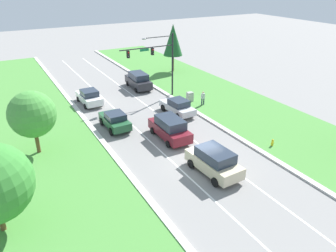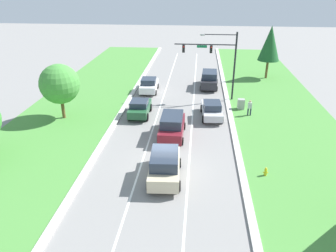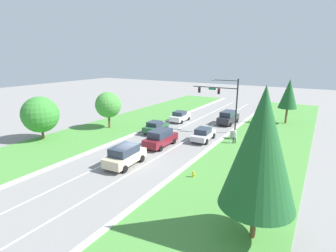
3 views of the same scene
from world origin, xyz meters
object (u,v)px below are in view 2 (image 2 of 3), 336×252
at_px(pedestrian, 250,107).
at_px(silver_sedan, 212,109).
at_px(conifer_near_right_tree, 270,43).
at_px(oak_near_left_tree, 60,84).
at_px(charcoal_suv, 209,79).
at_px(forest_sedan, 140,108).
at_px(white_sedan, 149,85).
at_px(burgundy_suv, 172,126).
at_px(utility_cabinet, 241,104).
at_px(champagne_suv, 165,165).
at_px(traffic_signal_mast, 218,56).
at_px(fire_hydrant, 266,172).

bearing_deg(pedestrian, silver_sedan, 14.61).
bearing_deg(silver_sedan, pedestrian, 7.58).
relative_size(conifer_near_right_tree, oak_near_left_tree, 1.30).
relative_size(charcoal_suv, forest_sedan, 1.18).
distance_m(white_sedan, pedestrian, 13.23).
height_order(burgundy_suv, silver_sedan, burgundy_suv).
height_order(charcoal_suv, white_sedan, charcoal_suv).
relative_size(utility_cabinet, conifer_near_right_tree, 0.16).
bearing_deg(white_sedan, utility_cabinet, -27.43).
relative_size(burgundy_suv, pedestrian, 2.98).
distance_m(burgundy_suv, conifer_near_right_tree, 23.06).
relative_size(champagne_suv, conifer_near_right_tree, 0.68).
height_order(white_sedan, conifer_near_right_tree, conifer_near_right_tree).
bearing_deg(forest_sedan, utility_cabinet, 13.54).
relative_size(white_sedan, champagne_suv, 0.93).
xyz_separation_m(traffic_signal_mast, fire_hydrant, (2.99, -15.98, -4.72)).
xyz_separation_m(white_sedan, fire_hydrant, (11.03, -18.08, -0.51)).
relative_size(traffic_signal_mast, conifer_near_right_tree, 1.07).
bearing_deg(forest_sedan, white_sedan, 90.72).
distance_m(traffic_signal_mast, fire_hydrant, 16.93).
height_order(forest_sedan, conifer_near_right_tree, conifer_near_right_tree).
distance_m(utility_cabinet, oak_near_left_tree, 18.60).
distance_m(utility_cabinet, pedestrian, 1.90).
relative_size(silver_sedan, utility_cabinet, 4.06).
bearing_deg(burgundy_suv, conifer_near_right_tree, 59.85).
xyz_separation_m(forest_sedan, oak_near_left_tree, (-7.45, -1.44, 2.70)).
relative_size(forest_sedan, utility_cabinet, 3.67).
relative_size(silver_sedan, forest_sedan, 1.11).
bearing_deg(white_sedan, burgundy_suv, -74.24).
height_order(traffic_signal_mast, forest_sedan, traffic_signal_mast).
distance_m(charcoal_suv, pedestrian, 10.16).
bearing_deg(utility_cabinet, forest_sedan, -165.54).
distance_m(white_sedan, utility_cabinet, 11.82).
bearing_deg(forest_sedan, charcoal_suv, 54.18).
bearing_deg(forest_sedan, fire_hydrant, -44.48).
distance_m(traffic_signal_mast, oak_near_left_tree, 16.92).
distance_m(charcoal_suv, champagne_suv, 21.82).
bearing_deg(charcoal_suv, white_sedan, -158.85).
xyz_separation_m(charcoal_suv, pedestrian, (3.89, -9.38, -0.11)).
distance_m(traffic_signal_mast, burgundy_suv, 11.70).
distance_m(silver_sedan, utility_cabinet, 4.04).
bearing_deg(utility_cabinet, pedestrian, -69.32).
relative_size(charcoal_suv, silver_sedan, 1.07).
bearing_deg(charcoal_suv, burgundy_suv, -101.12).
bearing_deg(pedestrian, conifer_near_right_tree, -102.61).
distance_m(silver_sedan, oak_near_left_tree, 15.05).
bearing_deg(charcoal_suv, utility_cabinet, -64.75).
height_order(charcoal_suv, pedestrian, charcoal_suv).
xyz_separation_m(forest_sedan, pedestrian, (11.10, 0.95, 0.07)).
distance_m(conifer_near_right_tree, oak_near_left_tree, 28.10).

